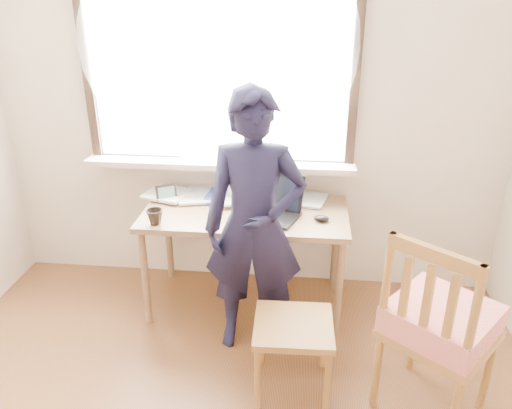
# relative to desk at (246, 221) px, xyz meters

# --- Properties ---
(room_shell) EXTENTS (3.52, 4.02, 2.61)m
(room_shell) POSITION_rel_desk_xyz_m (-0.04, -1.43, 1.00)
(room_shell) COLOR beige
(room_shell) RESTS_ON ground
(desk) EXTENTS (1.32, 0.66, 0.71)m
(desk) POSITION_rel_desk_xyz_m (0.00, 0.00, 0.00)
(desk) COLOR brown
(desk) RESTS_ON ground
(laptop) EXTENTS (0.45, 0.40, 0.25)m
(laptop) POSITION_rel_desk_xyz_m (0.17, -0.03, 0.13)
(laptop) COLOR black
(laptop) RESTS_ON desk
(mug_white) EXTENTS (0.19, 0.19, 0.11)m
(mug_white) POSITION_rel_desk_xyz_m (-0.08, 0.20, 0.13)
(mug_white) COLOR white
(mug_white) RESTS_ON desk
(mug_dark) EXTENTS (0.11, 0.11, 0.10)m
(mug_dark) POSITION_rel_desk_xyz_m (-0.53, -0.25, 0.12)
(mug_dark) COLOR black
(mug_dark) RESTS_ON desk
(mouse) EXTENTS (0.09, 0.07, 0.04)m
(mouse) POSITION_rel_desk_xyz_m (0.49, -0.10, 0.09)
(mouse) COLOR black
(mouse) RESTS_ON desk
(desk_clutter) EXTENTS (0.78, 0.49, 0.03)m
(desk_clutter) POSITION_rel_desk_xyz_m (-0.24, 0.17, 0.09)
(desk_clutter) COLOR #BB223D
(desk_clutter) RESTS_ON desk
(book_a) EXTENTS (0.29, 0.33, 0.02)m
(book_a) POSITION_rel_desk_xyz_m (-0.42, 0.25, 0.09)
(book_a) COLOR white
(book_a) RESTS_ON desk
(book_b) EXTENTS (0.25, 0.30, 0.02)m
(book_b) POSITION_rel_desk_xyz_m (0.33, 0.23, 0.08)
(book_b) COLOR white
(book_b) RESTS_ON desk
(picture_frame) EXTENTS (0.13, 0.08, 0.11)m
(picture_frame) POSITION_rel_desk_xyz_m (-0.55, 0.10, 0.13)
(picture_frame) COLOR black
(picture_frame) RESTS_ON desk
(work_chair) EXTENTS (0.43, 0.41, 0.42)m
(work_chair) POSITION_rel_desk_xyz_m (0.35, -0.77, -0.28)
(work_chair) COLOR olive
(work_chair) RESTS_ON ground
(side_chair) EXTENTS (0.66, 0.66, 1.03)m
(side_chair) POSITION_rel_desk_xyz_m (1.06, -0.85, -0.09)
(side_chair) COLOR olive
(side_chair) RESTS_ON ground
(person) EXTENTS (0.60, 0.41, 1.59)m
(person) POSITION_rel_desk_xyz_m (0.10, -0.39, 0.16)
(person) COLOR black
(person) RESTS_ON ground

